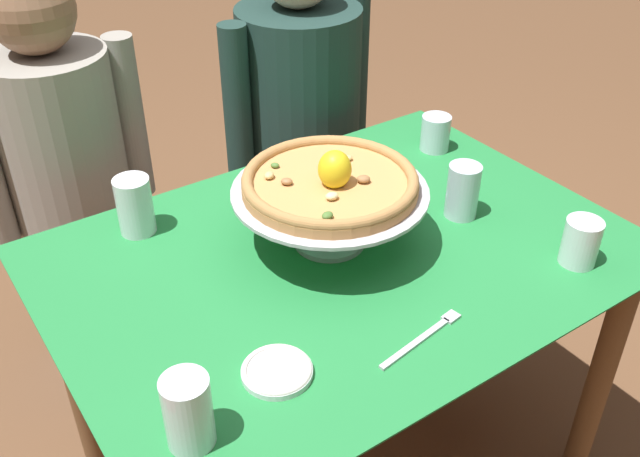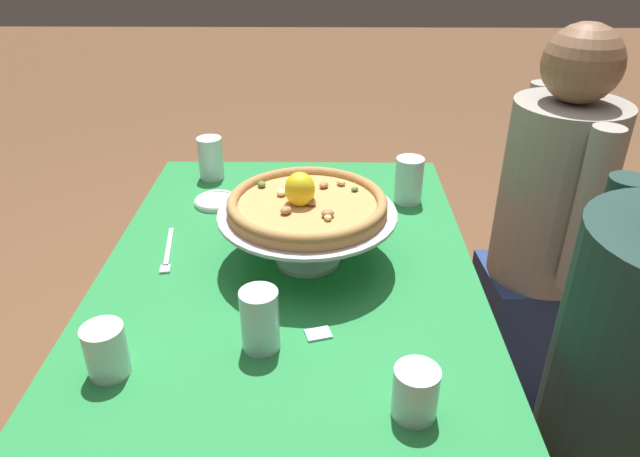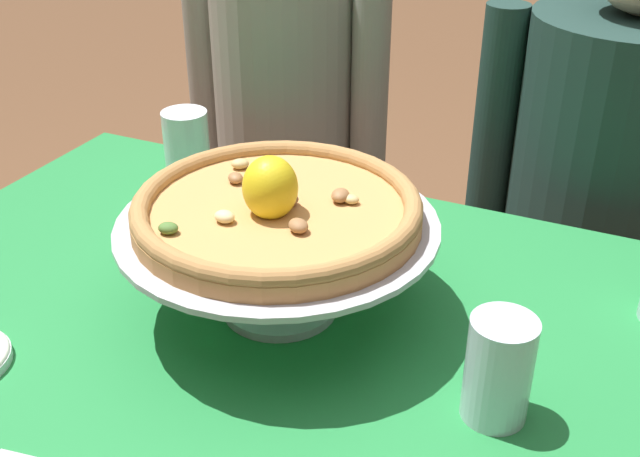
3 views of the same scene
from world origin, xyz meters
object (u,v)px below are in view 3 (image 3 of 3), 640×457
pizza_stand (278,243)px  sugar_packet (487,348)px  diner_right (600,225)px  water_glass_side_right (498,376)px  pizza (277,208)px  water_glass_back_left (187,151)px  diner_left (286,162)px

pizza_stand → sugar_packet: pizza_stand is taller
sugar_packet → diner_right: (0.08, 0.63, -0.13)m
water_glass_side_right → pizza: bearing=165.6°
water_glass_back_left → diner_left: bearing=93.8°
water_glass_side_right → pizza_stand: bearing=165.4°
water_glass_side_right → sugar_packet: 0.13m
pizza → diner_left: bearing=116.6°
water_glass_back_left → sugar_packet: (0.60, -0.25, -0.06)m
pizza_stand → water_glass_back_left: size_ratio=3.14×
diner_left → diner_right: (0.71, -0.05, 0.02)m
pizza_stand → pizza: size_ratio=1.13×
sugar_packet → diner_right: 0.65m
pizza_stand → diner_left: size_ratio=0.34×
pizza → water_glass_side_right: size_ratio=2.87×
water_glass_side_right → diner_left: 1.05m
water_glass_side_right → diner_left: (-0.66, 0.79, -0.20)m
pizza_stand → pizza: pizza is taller
pizza → diner_right: diner_right is taller
water_glass_back_left → pizza_stand: bearing=-40.4°
water_glass_side_right → sugar_packet: bearing=107.2°
diner_left → diner_right: bearing=-3.9°
water_glass_side_right → water_glass_back_left: 0.73m
pizza_stand → diner_left: (-0.35, 0.71, -0.25)m
water_glass_back_left → diner_right: 0.80m
sugar_packet → pizza_stand: bearing=-173.9°
pizza_stand → diner_left: 0.83m
water_glass_back_left → diner_left: size_ratio=0.11×
water_glass_side_right → sugar_packet: water_glass_side_right is taller
diner_left → diner_right: size_ratio=1.00×
water_glass_side_right → diner_left: bearing=130.1°
pizza → sugar_packet: bearing=6.2°
sugar_packet → diner_left: (-0.63, 0.68, -0.15)m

